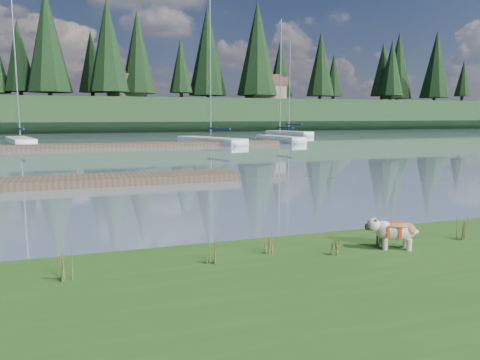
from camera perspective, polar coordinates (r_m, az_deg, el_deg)
name	(u,v)px	position (r m, az deg, el deg)	size (l,w,h in m)	color
ground	(104,147)	(39.41, -16.23, 3.84)	(200.00, 200.00, 0.00)	#8093A9
ridge	(89,116)	(82.30, -17.92, 7.48)	(200.00, 20.00, 5.00)	#1B3319
bulldog	(395,230)	(8.34, 18.33, -5.80)	(0.86, 0.59, 0.51)	silver
dock_near	(21,184)	(18.54, -25.12, -0.40)	(16.00, 2.00, 0.30)	#4C3D2C
dock_far	(129,145)	(39.55, -13.34, 4.17)	(26.00, 2.20, 0.30)	#4C3D2C
sailboat_bg_1	(19,140)	(47.47, -25.31, 4.43)	(3.57, 8.74, 12.73)	white
sailboat_bg_3	(206,140)	(43.52, -4.22, 4.91)	(5.11, 9.47, 13.69)	white
sailboat_bg_4	(276,138)	(46.64, 4.43, 5.11)	(2.54, 8.10, 11.74)	white
sailboat_bg_5	(285,133)	(60.94, 5.52, 5.75)	(3.90, 8.55, 11.99)	white
weed_0	(210,250)	(7.23, -3.69, -8.47)	(0.17, 0.14, 0.49)	#475B23
weed_1	(269,241)	(7.70, 3.60, -7.44)	(0.17, 0.14, 0.48)	#475B23
weed_2	(381,232)	(8.40, 16.80, -6.07)	(0.17, 0.14, 0.61)	#475B23
weed_3	(66,262)	(6.86, -20.44, -9.35)	(0.17, 0.14, 0.63)	#475B23
weed_4	(336,244)	(7.76, 11.67, -7.60)	(0.17, 0.14, 0.44)	#475B23
weed_5	(461,228)	(9.42, 25.36, -5.33)	(0.17, 0.14, 0.49)	#475B23
mud_lip	(205,260)	(8.33, -4.27, -9.72)	(60.00, 0.50, 0.14)	#33281C
conifer_3	(19,55)	(82.17, -25.37, 13.57)	(4.84, 4.84, 12.25)	#382619
conifer_4	(108,45)	(76.17, -15.80, 15.55)	(6.16, 6.16, 15.10)	#382619
conifer_5	(181,66)	(81.50, -7.22, 13.66)	(3.96, 3.96, 10.35)	#382619
conifer_6	(257,48)	(83.68, 2.12, 15.75)	(7.04, 7.04, 17.00)	#382619
conifer_7	(321,64)	(92.05, 9.80, 13.79)	(5.28, 5.28, 13.20)	#382619
conifer_8	(392,68)	(95.65, 18.00, 12.89)	(4.62, 4.62, 11.77)	#382619
conifer_9	(436,64)	(106.27, 22.77, 12.87)	(5.94, 5.94, 14.62)	#382619
house_1	(126,86)	(80.81, -13.70, 11.05)	(6.30, 5.30, 4.65)	gray
house_2	(266,88)	(84.70, 3.13, 11.10)	(6.30, 5.30, 4.65)	gray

